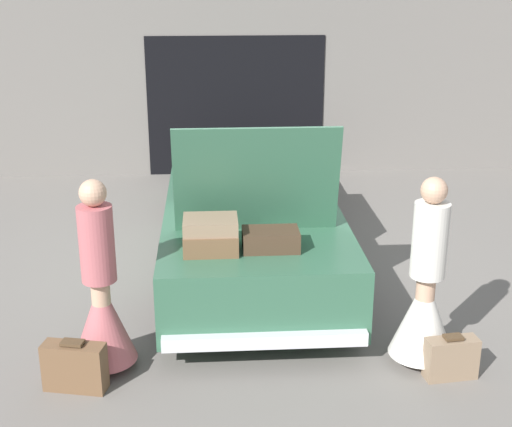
{
  "coord_description": "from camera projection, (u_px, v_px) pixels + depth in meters",
  "views": [
    {
      "loc": [
        -0.42,
        -7.74,
        3.24
      ],
      "look_at": [
        0.0,
        -1.37,
        1.0
      ],
      "focal_mm": 50.0,
      "sensor_mm": 36.0,
      "label": 1
    }
  ],
  "objects": [
    {
      "name": "suitcase_beside_left_person",
      "position": [
        75.0,
        367.0,
        5.68
      ],
      "size": [
        0.53,
        0.28,
        0.43
      ],
      "color": "brown",
      "rests_on": "ground_plane"
    },
    {
      "name": "garage_wall_back",
      "position": [
        235.0,
        87.0,
        11.3
      ],
      "size": [
        12.0,
        0.14,
        2.8
      ],
      "color": "slate",
      "rests_on": "ground_plane"
    },
    {
      "name": "person_right",
      "position": [
        425.0,
        298.0,
        5.96
      ],
      "size": [
        0.55,
        0.55,
        1.65
      ],
      "rotation": [
        0.0,
        0.0,
        1.51
      ],
      "color": "tan",
      "rests_on": "ground_plane"
    },
    {
      "name": "person_left",
      "position": [
        101.0,
        303.0,
        5.87
      ],
      "size": [
        0.54,
        0.54,
        1.66
      ],
      "rotation": [
        0.0,
        0.0,
        -1.39
      ],
      "color": "tan",
      "rests_on": "ground_plane"
    },
    {
      "name": "ground_plane",
      "position": [
        248.0,
        255.0,
        8.39
      ],
      "size": [
        40.0,
        40.0,
        0.0
      ],
      "primitive_type": "plane",
      "color": "slate"
    },
    {
      "name": "car",
      "position": [
        248.0,
        208.0,
        8.2
      ],
      "size": [
        1.85,
        5.06,
        1.87
      ],
      "color": "#336047",
      "rests_on": "ground_plane"
    },
    {
      "name": "suitcase_beside_right_person",
      "position": [
        451.0,
        358.0,
        5.85
      ],
      "size": [
        0.45,
        0.21,
        0.38
      ],
      "color": "#8C7259",
      "rests_on": "ground_plane"
    }
  ]
}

